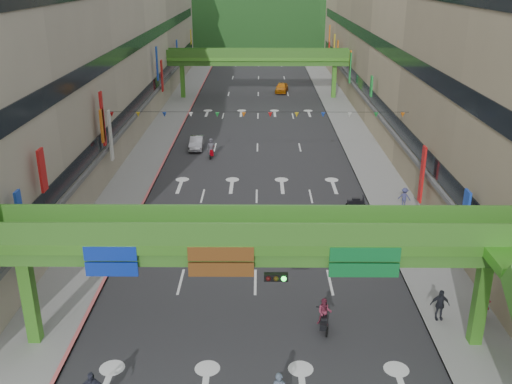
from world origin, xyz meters
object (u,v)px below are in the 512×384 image
(car_silver, at_px, (197,143))
(pedestrian_red, at_px, (485,307))
(overpass_near, at_px, (274,257))
(car_yellow, at_px, (282,88))
(scooter_rider_mid, at_px, (324,315))

(car_silver, relative_size, pedestrian_red, 2.22)
(overpass_near, xyz_separation_m, car_silver, (-7.32, 34.13, -4.56))
(car_yellow, bearing_deg, scooter_rider_mid, -81.05)
(scooter_rider_mid, relative_size, car_silver, 0.48)
(overpass_near, height_order, scooter_rider_mid, overpass_near)
(overpass_near, height_order, car_silver, overpass_near)
(car_silver, height_order, car_yellow, car_yellow)
(scooter_rider_mid, distance_m, car_silver, 33.88)
(pedestrian_red, bearing_deg, scooter_rider_mid, 151.99)
(scooter_rider_mid, xyz_separation_m, car_yellow, (-0.02, 62.19, -0.23))
(scooter_rider_mid, distance_m, car_yellow, 62.19)
(car_silver, height_order, pedestrian_red, pedestrian_red)
(car_silver, bearing_deg, overpass_near, -78.50)
(scooter_rider_mid, bearing_deg, car_yellow, 90.02)
(overpass_near, bearing_deg, scooter_rider_mid, 33.26)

